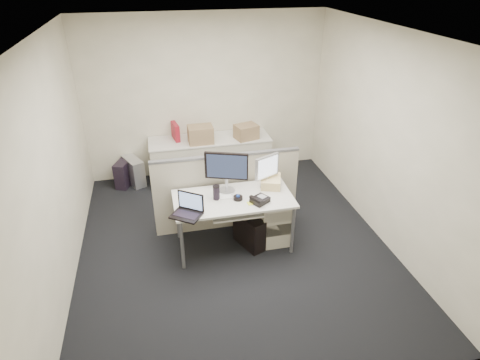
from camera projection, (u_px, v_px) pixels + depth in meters
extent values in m
cube|color=black|center=(234.00, 244.00, 5.40)|extent=(4.00, 4.50, 0.01)
cube|color=white|center=(232.00, 34.00, 4.10)|extent=(4.00, 4.50, 0.01)
cube|color=beige|center=(205.00, 98.00, 6.67)|extent=(4.00, 0.02, 2.70)
cube|color=beige|center=(298.00, 285.00, 2.83)|extent=(4.00, 0.02, 2.70)
cube|color=beige|center=(53.00, 170.00, 4.37)|extent=(0.02, 4.50, 2.70)
cube|color=beige|center=(385.00, 139.00, 5.13)|extent=(0.02, 4.50, 2.70)
cube|color=beige|center=(233.00, 199.00, 5.06)|extent=(1.50, 0.75, 0.03)
cylinder|color=slate|center=(182.00, 245.00, 4.82)|extent=(0.04, 0.04, 0.70)
cylinder|color=slate|center=(178.00, 216.00, 5.38)|extent=(0.04, 0.04, 0.70)
cylinder|color=slate|center=(293.00, 230.00, 5.09)|extent=(0.04, 0.04, 0.70)
cylinder|color=slate|center=(277.00, 204.00, 5.64)|extent=(0.04, 0.04, 0.70)
cube|color=beige|center=(236.00, 213.00, 4.95)|extent=(0.62, 0.32, 0.02)
cube|color=beige|center=(273.00, 217.00, 5.39)|extent=(0.40, 0.55, 0.65)
cube|color=#A59B8B|center=(227.00, 193.00, 5.52)|extent=(2.00, 0.06, 1.10)
cube|color=beige|center=(210.00, 159.00, 6.88)|extent=(2.00, 0.60, 0.72)
cube|color=black|center=(227.00, 173.00, 5.06)|extent=(0.59, 0.38, 0.55)
cube|color=#B7B7BC|center=(267.00, 172.00, 5.19)|extent=(0.41, 0.32, 0.44)
cube|color=black|center=(186.00, 207.00, 4.63)|extent=(0.42, 0.40, 0.25)
cylinder|color=black|center=(238.00, 198.00, 5.00)|extent=(0.14, 0.14, 0.04)
cube|color=black|center=(260.00, 200.00, 4.94)|extent=(0.27, 0.26, 0.07)
cube|color=white|center=(222.00, 194.00, 5.13)|extent=(0.21, 0.27, 0.01)
cube|color=yellow|center=(251.00, 203.00, 4.93)|extent=(0.09, 0.09, 0.01)
cylinder|color=black|center=(216.00, 193.00, 4.98)|extent=(0.09, 0.09, 0.18)
ellipsoid|color=gold|center=(258.00, 200.00, 4.96)|extent=(0.15, 0.16, 0.04)
cube|color=black|center=(219.00, 191.00, 5.19)|extent=(0.05, 0.10, 0.01)
cube|color=#DEC684|center=(271.00, 182.00, 5.30)|extent=(0.34, 0.38, 0.12)
cube|color=black|center=(236.00, 210.00, 4.97)|extent=(0.42, 0.16, 0.02)
cube|color=black|center=(249.00, 231.00, 5.29)|extent=(0.36, 0.52, 0.45)
cube|color=black|center=(125.00, 172.00, 6.75)|extent=(0.35, 0.50, 0.44)
cube|color=#B7B7BC|center=(134.00, 171.00, 6.78)|extent=(0.38, 0.53, 0.46)
cube|color=olive|center=(201.00, 135.00, 6.50)|extent=(0.40, 0.31, 0.30)
cube|color=olive|center=(246.00, 132.00, 6.65)|extent=(0.42, 0.36, 0.26)
cube|color=maroon|center=(175.00, 132.00, 6.61)|extent=(0.13, 0.33, 0.30)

